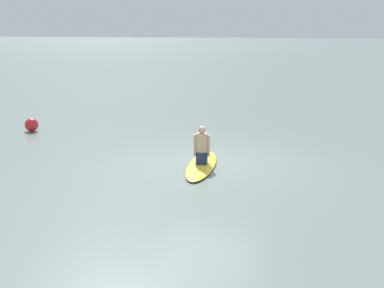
% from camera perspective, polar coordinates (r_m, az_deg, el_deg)
% --- Properties ---
extents(ground_plane, '(400.00, 400.00, 0.00)m').
position_cam_1_polar(ground_plane, '(12.09, 2.38, -2.20)').
color(ground_plane, slate).
extents(surfboard, '(2.82, 1.08, 0.08)m').
position_cam_1_polar(surfboard, '(11.74, 1.13, -2.43)').
color(surfboard, gold).
rests_on(surfboard, ground).
extents(person_paddler, '(0.33, 0.40, 0.91)m').
position_cam_1_polar(person_paddler, '(11.63, 1.14, -0.29)').
color(person_paddler, navy).
rests_on(person_paddler, surfboard).
extents(buoy_marker, '(0.43, 0.43, 0.43)m').
position_cam_1_polar(buoy_marker, '(16.63, -18.07, 2.13)').
color(buoy_marker, red).
rests_on(buoy_marker, ground).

